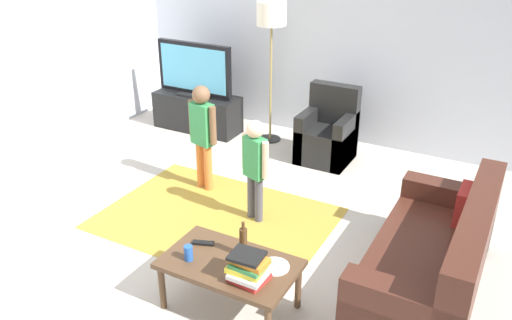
{
  "coord_description": "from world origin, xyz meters",
  "views": [
    {
      "loc": [
        2.15,
        -3.34,
        2.78
      ],
      "look_at": [
        0.0,
        0.6,
        0.65
      ],
      "focal_mm": 37.35,
      "sensor_mm": 36.0,
      "label": 1
    }
  ],
  "objects_px": {
    "tv": "(194,70)",
    "child_near_tv": "(203,128)",
    "armchair": "(328,136)",
    "bottle": "(243,242)",
    "tv_remote": "(203,243)",
    "couch": "(437,265)",
    "child_center": "(255,162)",
    "tv_stand": "(197,113)",
    "coffee_table": "(230,267)",
    "book_stack": "(248,268)",
    "soda_can": "(188,253)",
    "floor_lamp": "(271,21)",
    "plate": "(274,266)"
  },
  "relations": [
    {
      "from": "armchair",
      "to": "child_center",
      "type": "height_order",
      "value": "child_center"
    },
    {
      "from": "armchair",
      "to": "coffee_table",
      "type": "distance_m",
      "value": 2.89
    },
    {
      "from": "coffee_table",
      "to": "tv",
      "type": "bearing_deg",
      "value": 128.26
    },
    {
      "from": "soda_can",
      "to": "bottle",
      "type": "bearing_deg",
      "value": 36.03
    },
    {
      "from": "tv_stand",
      "to": "coffee_table",
      "type": "bearing_deg",
      "value": -51.94
    },
    {
      "from": "bottle",
      "to": "soda_can",
      "type": "relative_size",
      "value": 2.45
    },
    {
      "from": "bottle",
      "to": "soda_can",
      "type": "bearing_deg",
      "value": -143.97
    },
    {
      "from": "child_center",
      "to": "armchair",
      "type": "bearing_deg",
      "value": 86.47
    },
    {
      "from": "couch",
      "to": "soda_can",
      "type": "distance_m",
      "value": 1.91
    },
    {
      "from": "tv",
      "to": "floor_lamp",
      "type": "relative_size",
      "value": 0.62
    },
    {
      "from": "tv",
      "to": "coffee_table",
      "type": "height_order",
      "value": "tv"
    },
    {
      "from": "book_stack",
      "to": "soda_can",
      "type": "distance_m",
      "value": 0.5
    },
    {
      "from": "couch",
      "to": "book_stack",
      "type": "height_order",
      "value": "couch"
    },
    {
      "from": "floor_lamp",
      "to": "bottle",
      "type": "xyz_separation_m",
      "value": [
        1.28,
        -2.94,
        -1.0
      ]
    },
    {
      "from": "armchair",
      "to": "bottle",
      "type": "distance_m",
      "value": 2.79
    },
    {
      "from": "armchair",
      "to": "tv_remote",
      "type": "xyz_separation_m",
      "value": [
        0.05,
        -2.77,
        0.13
      ]
    },
    {
      "from": "tv_remote",
      "to": "coffee_table",
      "type": "bearing_deg",
      "value": -38.87
    },
    {
      "from": "tv",
      "to": "child_center",
      "type": "xyz_separation_m",
      "value": [
        1.82,
        -1.66,
        -0.23
      ]
    },
    {
      "from": "tv",
      "to": "book_stack",
      "type": "bearing_deg",
      "value": -50.25
    },
    {
      "from": "armchair",
      "to": "floor_lamp",
      "type": "bearing_deg",
      "value": 167.74
    },
    {
      "from": "armchair",
      "to": "child_near_tv",
      "type": "distance_m",
      "value": 1.66
    },
    {
      "from": "couch",
      "to": "tv_remote",
      "type": "xyz_separation_m",
      "value": [
        -1.63,
        -0.79,
        0.14
      ]
    },
    {
      "from": "couch",
      "to": "soda_can",
      "type": "xyz_separation_m",
      "value": [
        -1.61,
        -1.01,
        0.19
      ]
    },
    {
      "from": "floor_lamp",
      "to": "coffee_table",
      "type": "xyz_separation_m",
      "value": [
        1.23,
        -3.06,
        -1.17
      ]
    },
    {
      "from": "tv",
      "to": "armchair",
      "type": "bearing_deg",
      "value": -0.55
    },
    {
      "from": "tv_stand",
      "to": "armchair",
      "type": "height_order",
      "value": "armchair"
    },
    {
      "from": "tv_stand",
      "to": "soda_can",
      "type": "xyz_separation_m",
      "value": [
        2.0,
        -3.03,
        0.24
      ]
    },
    {
      "from": "couch",
      "to": "child_near_tv",
      "type": "bearing_deg",
      "value": 166.0
    },
    {
      "from": "tv",
      "to": "child_near_tv",
      "type": "distance_m",
      "value": 1.71
    },
    {
      "from": "book_stack",
      "to": "child_center",
      "type": "bearing_deg",
      "value": 116.78
    },
    {
      "from": "bottle",
      "to": "tv_remote",
      "type": "bearing_deg",
      "value": -176.73
    },
    {
      "from": "tv",
      "to": "soda_can",
      "type": "distance_m",
      "value": 3.63
    },
    {
      "from": "child_center",
      "to": "coffee_table",
      "type": "height_order",
      "value": "child_center"
    },
    {
      "from": "tv_stand",
      "to": "armchair",
      "type": "xyz_separation_m",
      "value": [
        1.92,
        -0.04,
        0.05
      ]
    },
    {
      "from": "armchair",
      "to": "book_stack",
      "type": "xyz_separation_m",
      "value": [
        0.57,
        -2.98,
        0.22
      ]
    },
    {
      "from": "tv",
      "to": "soda_can",
      "type": "bearing_deg",
      "value": -56.42
    },
    {
      "from": "book_stack",
      "to": "plate",
      "type": "height_order",
      "value": "book_stack"
    },
    {
      "from": "armchair",
      "to": "child_center",
      "type": "distance_m",
      "value": 1.68
    },
    {
      "from": "floor_lamp",
      "to": "tv",
      "type": "bearing_deg",
      "value": -170.59
    },
    {
      "from": "floor_lamp",
      "to": "soda_can",
      "type": "distance_m",
      "value": 3.49
    },
    {
      "from": "soda_can",
      "to": "child_near_tv",
      "type": "bearing_deg",
      "value": 120.36
    },
    {
      "from": "tv",
      "to": "floor_lamp",
      "type": "distance_m",
      "value": 1.27
    },
    {
      "from": "tv",
      "to": "coffee_table",
      "type": "xyz_separation_m",
      "value": [
        2.28,
        -2.89,
        -0.48
      ]
    },
    {
      "from": "child_center",
      "to": "tv_remote",
      "type": "distance_m",
      "value": 1.15
    },
    {
      "from": "tv_remote",
      "to": "plate",
      "type": "bearing_deg",
      "value": -20.43
    },
    {
      "from": "tv_stand",
      "to": "tv_remote",
      "type": "height_order",
      "value": "tv_stand"
    },
    {
      "from": "couch",
      "to": "child_center",
      "type": "height_order",
      "value": "child_center"
    },
    {
      "from": "tv_stand",
      "to": "book_stack",
      "type": "relative_size",
      "value": 4.18
    },
    {
      "from": "child_near_tv",
      "to": "bottle",
      "type": "bearing_deg",
      "value": -47.39
    },
    {
      "from": "bottle",
      "to": "coffee_table",
      "type": "bearing_deg",
      "value": -112.62
    }
  ]
}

